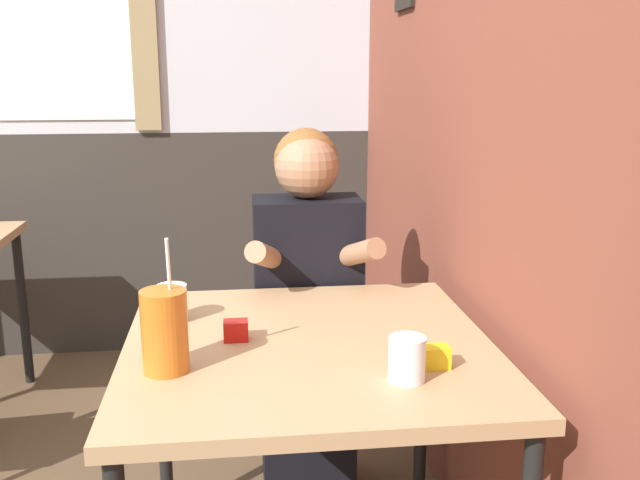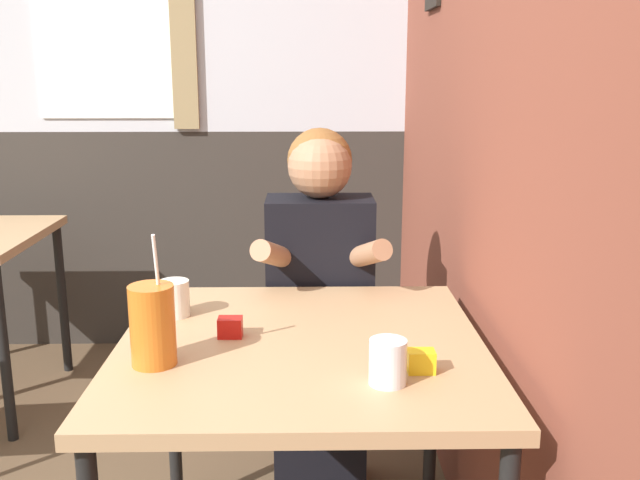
% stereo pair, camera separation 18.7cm
% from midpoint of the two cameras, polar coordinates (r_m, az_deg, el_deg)
% --- Properties ---
extents(brick_wall_right, '(0.08, 4.27, 2.70)m').
position_cam_midpoint_polar(brick_wall_right, '(2.46, 13.47, 12.12)').
color(brick_wall_right, brown).
rests_on(brick_wall_right, ground_plane).
extents(back_wall, '(5.60, 0.09, 2.70)m').
position_cam_midpoint_polar(back_wall, '(3.62, -13.15, 12.52)').
color(back_wall, silver).
rests_on(back_wall, ground_plane).
extents(main_table, '(0.89, 0.90, 0.74)m').
position_cam_midpoint_polar(main_table, '(1.78, 1.52, -10.21)').
color(main_table, tan).
rests_on(main_table, ground_plane).
extents(person_seated, '(0.42, 0.40, 1.22)m').
position_cam_midpoint_polar(person_seated, '(2.33, 2.29, -5.38)').
color(person_seated, black).
rests_on(person_seated, ground_plane).
extents(cocktail_pitcher, '(0.10, 0.10, 0.30)m').
position_cam_midpoint_polar(cocktail_pitcher, '(1.62, -10.05, -6.78)').
color(cocktail_pitcher, '#C6661E').
rests_on(cocktail_pitcher, main_table).
extents(glass_near_pitcher, '(0.08, 0.08, 0.10)m').
position_cam_midpoint_polar(glass_near_pitcher, '(1.53, 8.99, -9.68)').
color(glass_near_pitcher, silver).
rests_on(glass_near_pitcher, main_table).
extents(glass_center, '(0.08, 0.08, 0.10)m').
position_cam_midpoint_polar(glass_center, '(1.94, -8.88, -4.67)').
color(glass_center, silver).
rests_on(glass_center, main_table).
extents(condiment_ketchup, '(0.06, 0.04, 0.05)m').
position_cam_midpoint_polar(condiment_ketchup, '(1.78, -4.22, -7.03)').
color(condiment_ketchup, '#B7140F').
rests_on(condiment_ketchup, main_table).
extents(condiment_mustard, '(0.06, 0.04, 0.05)m').
position_cam_midpoint_polar(condiment_mustard, '(1.61, 11.45, -9.55)').
color(condiment_mustard, yellow).
rests_on(condiment_mustard, main_table).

